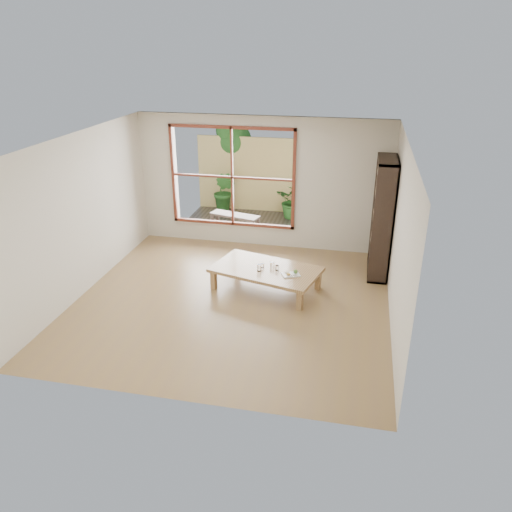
{
  "coord_description": "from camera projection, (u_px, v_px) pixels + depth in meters",
  "views": [
    {
      "loc": [
        1.87,
        -6.92,
        3.96
      ],
      "look_at": [
        0.26,
        0.62,
        0.55
      ],
      "focal_mm": 35.0,
      "sensor_mm": 36.0,
      "label": 1
    }
  ],
  "objects": [
    {
      "name": "shrub_right",
      "position": [
        294.0,
        201.0,
        11.6
      ],
      "size": [
        0.88,
        0.81,
        0.84
      ],
      "primitive_type": "imported",
      "rotation": [
        0.0,
        0.0,
        -0.23
      ],
      "color": "#23551F",
      "rests_on": "deck"
    },
    {
      "name": "glass_tall",
      "position": [
        259.0,
        268.0,
        8.26
      ],
      "size": [
        0.06,
        0.06,
        0.12
      ],
      "primitive_type": "cylinder",
      "color": "silver",
      "rests_on": "low_table"
    },
    {
      "name": "ground",
      "position": [
        232.0,
        300.0,
        8.15
      ],
      "size": [
        5.0,
        5.0,
        0.0
      ],
      "primitive_type": "plane",
      "color": "#927249",
      "rests_on": "ground"
    },
    {
      "name": "glass_short",
      "position": [
        272.0,
        265.0,
        8.39
      ],
      "size": [
        0.07,
        0.07,
        0.09
      ],
      "primitive_type": "cylinder",
      "color": "silver",
      "rests_on": "low_table"
    },
    {
      "name": "garden_bench",
      "position": [
        235.0,
        217.0,
        10.95
      ],
      "size": [
        1.15,
        0.59,
        0.35
      ],
      "rotation": [
        0.0,
        0.0,
        -0.25
      ],
      "color": "black",
      "rests_on": "deck"
    },
    {
      "name": "bookshelf",
      "position": [
        382.0,
        218.0,
        8.68
      ],
      "size": [
        0.34,
        0.95,
        2.1
      ],
      "primitive_type": "cube",
      "color": "black",
      "rests_on": "ground"
    },
    {
      "name": "glass_mid",
      "position": [
        277.0,
        268.0,
        8.29
      ],
      "size": [
        0.06,
        0.06,
        0.09
      ],
      "primitive_type": "cylinder",
      "color": "silver",
      "rests_on": "low_table"
    },
    {
      "name": "bamboo_fence",
      "position": [
        255.0,
        175.0,
        11.98
      ],
      "size": [
        2.8,
        0.06,
        1.8
      ],
      "primitive_type": "cube",
      "color": "tan",
      "rests_on": "ground"
    },
    {
      "name": "low_table",
      "position": [
        266.0,
        271.0,
        8.39
      ],
      "size": [
        1.95,
        1.41,
        0.38
      ],
      "rotation": [
        0.0,
        0.0,
        -0.26
      ],
      "color": "tan",
      "rests_on": "ground"
    },
    {
      "name": "deck",
      "position": [
        246.0,
        224.0,
        11.45
      ],
      "size": [
        2.8,
        2.0,
        0.05
      ],
      "primitive_type": "cube",
      "color": "#373028",
      "rests_on": "ground"
    },
    {
      "name": "garden_tree",
      "position": [
        230.0,
        141.0,
        12.08
      ],
      "size": [
        1.04,
        0.85,
        2.22
      ],
      "color": "#4C3D2D",
      "rests_on": "ground"
    },
    {
      "name": "shrub_left",
      "position": [
        224.0,
        191.0,
        12.02
      ],
      "size": [
        0.66,
        0.59,
        0.99
      ],
      "primitive_type": "imported",
      "rotation": [
        0.0,
        0.0,
        -0.33
      ],
      "color": "#23551F",
      "rests_on": "deck"
    },
    {
      "name": "floor_cushion",
      "position": [
        250.0,
        265.0,
        9.3
      ],
      "size": [
        0.7,
        0.7,
        0.09
      ],
      "primitive_type": "cube",
      "rotation": [
        0.0,
        0.0,
        -0.16
      ],
      "color": "white",
      "rests_on": "ground"
    },
    {
      "name": "food_tray",
      "position": [
        292.0,
        274.0,
        8.13
      ],
      "size": [
        0.34,
        0.3,
        0.09
      ],
      "rotation": [
        0.0,
        0.0,
        0.43
      ],
      "color": "white",
      "rests_on": "low_table"
    },
    {
      "name": "glass_small",
      "position": [
        262.0,
        266.0,
        8.39
      ],
      "size": [
        0.06,
        0.06,
        0.07
      ],
      "primitive_type": "cylinder",
      "color": "silver",
      "rests_on": "low_table"
    }
  ]
}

